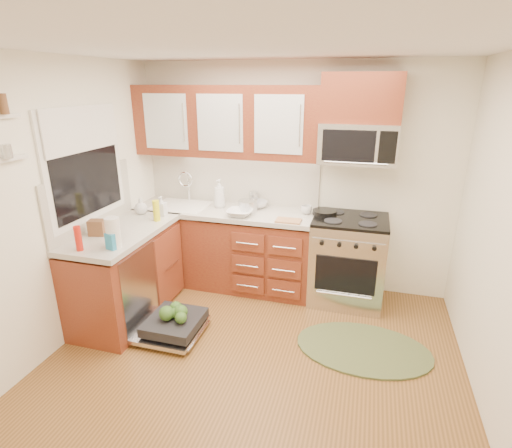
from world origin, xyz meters
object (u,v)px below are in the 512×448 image
(rug, at_px, (363,349))
(stock_pot, at_px, (248,206))
(dishwasher, at_px, (171,325))
(bowl_b, at_px, (257,204))
(upper_cabinets, at_px, (226,122))
(paper_towel_roll, at_px, (113,233))
(cup, at_px, (307,210))
(microwave, at_px, (358,143))
(cutting_board, at_px, (288,221))
(skillet, at_px, (325,212))
(bowl_a, at_px, (240,213))
(sink, at_px, (181,216))
(range, at_px, (348,260))

(rug, height_order, stock_pot, stock_pot)
(dishwasher, xyz_separation_m, bowl_b, (0.48, 1.30, 0.86))
(upper_cabinets, relative_size, bowl_b, 8.60)
(paper_towel_roll, bearing_deg, cup, 43.68)
(microwave, height_order, cutting_board, microwave)
(skillet, bearing_deg, upper_cabinets, 175.06)
(stock_pot, height_order, cup, stock_pot)
(paper_towel_roll, bearing_deg, bowl_a, 55.38)
(stock_pot, xyz_separation_m, paper_towel_roll, (-0.81, -1.30, 0.07))
(upper_cabinets, bearing_deg, bowl_b, 4.14)
(cup, bearing_deg, upper_cabinets, 176.74)
(sink, bearing_deg, cutting_board, -8.66)
(rug, distance_m, paper_towel_roll, 2.44)
(rug, bearing_deg, sink, 158.39)
(dishwasher, bearing_deg, range, 36.27)
(cutting_board, bearing_deg, range, 18.79)
(range, relative_size, rug, 0.79)
(sink, relative_size, skillet, 2.43)
(microwave, bearing_deg, cutting_board, -151.87)
(upper_cabinets, distance_m, cutting_board, 1.28)
(upper_cabinets, xyz_separation_m, skillet, (1.12, -0.10, -0.90))
(skillet, bearing_deg, dishwasher, -136.93)
(upper_cabinets, distance_m, range, 1.99)
(upper_cabinets, distance_m, stock_pot, 0.94)
(sink, xyz_separation_m, dishwasher, (0.39, -1.12, -0.70))
(range, bearing_deg, dishwasher, -143.73)
(range, distance_m, cutting_board, 0.80)
(upper_cabinets, xyz_separation_m, range, (1.41, -0.15, -1.40))
(bowl_a, xyz_separation_m, bowl_b, (0.10, 0.34, 0.00))
(dishwasher, height_order, bowl_a, bowl_a)
(upper_cabinets, bearing_deg, microwave, -1.02)
(sink, bearing_deg, range, 0.30)
(sink, xyz_separation_m, skillet, (1.65, 0.06, 0.17))
(skillet, bearing_deg, rug, -60.86)
(bowl_a, distance_m, bowl_b, 0.36)
(skillet, xyz_separation_m, bowl_b, (-0.78, 0.12, -0.01))
(stock_pot, bearing_deg, microwave, 5.71)
(cutting_board, bearing_deg, sink, 171.34)
(bowl_a, bearing_deg, stock_pot, 77.93)
(range, height_order, paper_towel_roll, paper_towel_roll)
(range, xyz_separation_m, rug, (0.23, -0.87, -0.46))
(upper_cabinets, xyz_separation_m, cutting_board, (0.79, -0.35, -0.94))
(stock_pot, relative_size, cup, 1.78)
(rug, relative_size, cutting_board, 4.66)
(range, xyz_separation_m, microwave, (0.00, 0.12, 1.23))
(cutting_board, distance_m, cup, 0.33)
(range, height_order, sink, range)
(upper_cabinets, bearing_deg, paper_towel_roll, -110.07)
(range, height_order, cup, cup)
(sink, distance_m, stock_pot, 0.83)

